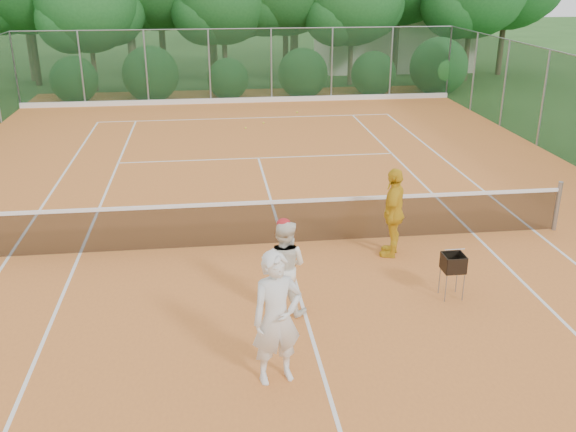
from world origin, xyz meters
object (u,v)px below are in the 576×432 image
object	(u,v)px
player_center_grp	(284,266)
player_yellow	(394,212)
ball_hopper	(453,264)
player_white	(277,318)

from	to	relation	value
player_center_grp	player_yellow	distance (m)	3.10
player_yellow	ball_hopper	world-z (taller)	player_yellow
player_white	ball_hopper	distance (m)	3.82
player_white	player_center_grp	xyz separation A→B (m)	(0.32, 1.88, -0.15)
player_yellow	ball_hopper	distance (m)	1.95
player_white	player_center_grp	world-z (taller)	player_white
player_center_grp	ball_hopper	world-z (taller)	player_center_grp
player_center_grp	ball_hopper	distance (m)	2.94
player_center_grp	player_yellow	bearing A→B (deg)	39.32
player_yellow	player_center_grp	bearing A→B (deg)	-26.80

